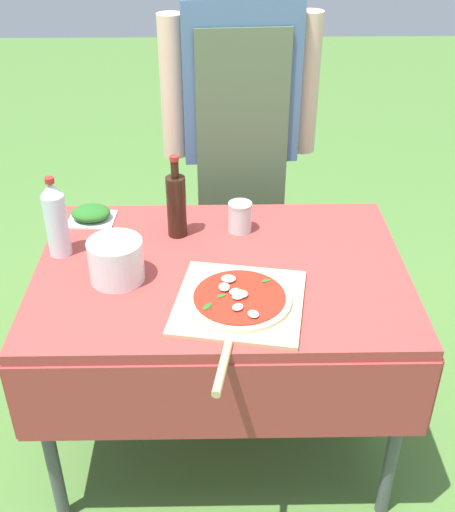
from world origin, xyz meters
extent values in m
plane|color=#517F38|center=(0.00, 0.00, 0.00)|extent=(12.00, 12.00, 0.00)
cube|color=#A83D38|center=(0.00, 0.00, 0.73)|extent=(1.18, 0.84, 0.04)
cube|color=#A83D38|center=(0.00, -0.42, 0.57)|extent=(1.18, 0.01, 0.28)
cube|color=#A83D38|center=(0.00, 0.42, 0.57)|extent=(1.18, 0.01, 0.28)
cube|color=#A83D38|center=(-0.59, 0.00, 0.57)|extent=(0.01, 0.84, 0.28)
cube|color=#A83D38|center=(0.59, 0.00, 0.57)|extent=(0.01, 0.84, 0.28)
cylinder|color=#4C4C51|center=(-0.53, -0.36, 0.36)|extent=(0.04, 0.04, 0.71)
cylinder|color=#4C4C51|center=(0.53, -0.36, 0.36)|extent=(0.04, 0.04, 0.71)
cylinder|color=#4C4C51|center=(-0.53, 0.36, 0.36)|extent=(0.04, 0.04, 0.71)
cylinder|color=#4C4C51|center=(0.53, 0.36, 0.36)|extent=(0.04, 0.04, 0.71)
cylinder|color=#4C4C51|center=(0.16, 0.74, 0.41)|extent=(0.12, 0.12, 0.82)
cylinder|color=#4C4C51|center=(0.00, 0.73, 0.41)|extent=(0.12, 0.12, 0.82)
cube|color=#4C7099|center=(0.08, 0.73, 1.13)|extent=(0.46, 0.22, 0.62)
cube|color=#56704C|center=(0.09, 0.63, 0.90)|extent=(0.36, 0.03, 0.89)
cylinder|color=beige|center=(0.34, 0.75, 1.10)|extent=(0.10, 0.10, 0.55)
cylinder|color=beige|center=(-0.18, 0.71, 1.10)|extent=(0.10, 0.10, 0.55)
cube|color=#D1B27F|center=(0.05, -0.20, 0.75)|extent=(0.43, 0.43, 0.01)
cylinder|color=#D1B27F|center=(0.00, -0.48, 0.75)|extent=(0.06, 0.20, 0.02)
cylinder|color=beige|center=(0.05, -0.20, 0.77)|extent=(0.31, 0.31, 0.01)
cylinder|color=#B22819|center=(0.05, -0.20, 0.78)|extent=(0.27, 0.27, 0.00)
ellipsoid|color=white|center=(0.02, -0.12, 0.78)|extent=(0.05, 0.04, 0.01)
ellipsoid|color=white|center=(0.09, -0.29, 0.78)|extent=(0.04, 0.04, 0.01)
ellipsoid|color=white|center=(0.05, -0.26, 0.78)|extent=(0.05, 0.05, 0.01)
ellipsoid|color=white|center=(0.05, -0.20, 0.79)|extent=(0.05, 0.04, 0.01)
ellipsoid|color=white|center=(0.05, -0.21, 0.78)|extent=(0.05, 0.04, 0.01)
ellipsoid|color=white|center=(0.05, -0.19, 0.78)|extent=(0.03, 0.03, 0.01)
ellipsoid|color=white|center=(0.04, -0.19, 0.79)|extent=(0.04, 0.04, 0.01)
ellipsoid|color=white|center=(0.01, -0.17, 0.79)|extent=(0.04, 0.04, 0.02)
ellipsoid|color=#286B23|center=(-0.04, -0.25, 0.78)|extent=(0.04, 0.04, 0.00)
ellipsoid|color=#286B23|center=(0.05, -0.17, 0.78)|extent=(0.03, 0.03, 0.00)
ellipsoid|color=#286B23|center=(0.00, -0.20, 0.78)|extent=(0.03, 0.03, 0.00)
ellipsoid|color=#286B23|center=(0.13, -0.13, 0.78)|extent=(0.03, 0.02, 0.00)
cylinder|color=black|center=(-0.15, 0.21, 0.86)|extent=(0.07, 0.07, 0.22)
cylinder|color=black|center=(-0.15, 0.21, 1.00)|extent=(0.03, 0.03, 0.06)
cylinder|color=#B22823|center=(-0.15, 0.21, 1.03)|extent=(0.03, 0.03, 0.02)
cylinder|color=silver|center=(-0.53, 0.09, 0.85)|extent=(0.07, 0.07, 0.21)
cone|color=silver|center=(-0.53, 0.09, 0.98)|extent=(0.07, 0.07, 0.04)
cylinder|color=#B22823|center=(-0.53, 0.09, 1.01)|extent=(0.03, 0.03, 0.02)
cube|color=silver|center=(-0.46, 0.31, 0.75)|extent=(0.17, 0.14, 0.01)
ellipsoid|color=#286B23|center=(-0.46, 0.31, 0.78)|extent=(0.15, 0.12, 0.05)
cylinder|color=silver|center=(-0.32, -0.06, 0.82)|extent=(0.17, 0.17, 0.13)
cylinder|color=silver|center=(0.07, 0.23, 0.80)|extent=(0.08, 0.08, 0.10)
cylinder|color=#B22819|center=(0.07, 0.23, 0.78)|extent=(0.07, 0.07, 0.07)
cylinder|color=#B7B2A3|center=(0.07, 0.23, 0.85)|extent=(0.08, 0.08, 0.01)
camera|label=1|loc=(-0.01, -1.71, 1.88)|focal=45.00mm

